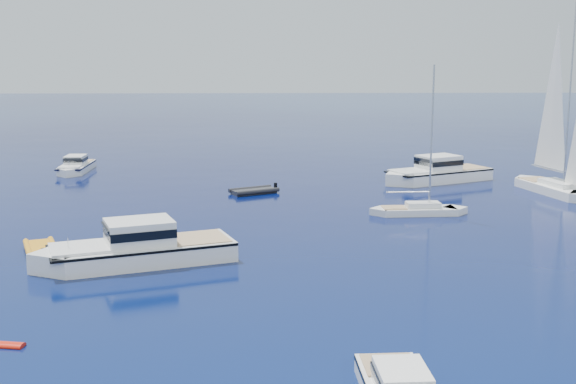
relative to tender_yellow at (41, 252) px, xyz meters
name	(u,v)px	position (x,y,z in m)	size (l,w,h in m)	color
ground	(365,357)	(17.45, -16.01, 0.00)	(400.00, 400.00, 0.00)	navy
motor_cruiser_centre	(136,263)	(6.14, -2.57, 0.00)	(3.73, 12.20, 3.20)	silver
motor_cruiser_distant	(436,181)	(29.29, 24.20, 0.00)	(3.64, 11.89, 3.12)	white
motor_cruiser_horizon	(76,172)	(-5.82, 30.82, 0.00)	(2.48, 8.11, 2.13)	white
sailboat_centre	(419,214)	(24.80, 10.01, 0.00)	(2.01, 7.74, 11.39)	silver
sailboat_sails_r	(555,193)	(38.15, 18.10, 0.00)	(2.92, 11.22, 16.49)	white
tender_yellow	(41,252)	(0.00, 0.00, 0.00)	(2.19, 4.07, 0.95)	orange
tender_grey_far	(254,193)	(12.40, 18.65, 0.00)	(2.25, 4.21, 0.95)	black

